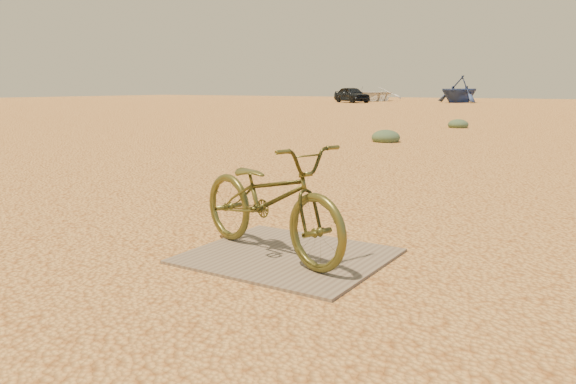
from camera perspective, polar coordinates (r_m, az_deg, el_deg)
The scene contains 8 objects.
ground at distance 4.46m, azimuth 0.05°, elevation -5.86°, with size 120.00×120.00×0.00m, color #E7AD59.
plywood_board at distance 4.26m, azimuth -0.00°, elevation -6.51°, with size 1.41×1.25×0.02m, color #776952.
bicycle at distance 4.17m, azimuth -1.88°, elevation -0.69°, with size 0.56×1.62×0.85m, color #504E1E.
car at distance 45.46m, azimuth 6.49°, elevation 9.80°, with size 1.47×3.65×1.24m, color black.
boat_near_left at distance 50.21m, azimuth 8.39°, elevation 9.84°, with size 4.32×6.05×1.25m, color silver.
boat_far_left at distance 46.96m, azimuth 17.03°, elevation 9.98°, with size 3.49×4.05×2.13m, color navy.
kale_a at distance 13.29m, azimuth 9.89°, elevation 5.05°, with size 0.66×0.66×0.36m, color #506745.
kale_c at distance 18.38m, azimuth 16.88°, elevation 6.27°, with size 0.62×0.62×0.34m, color #506745.
Camera 1 is at (2.28, -3.62, 1.27)m, focal length 35.00 mm.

